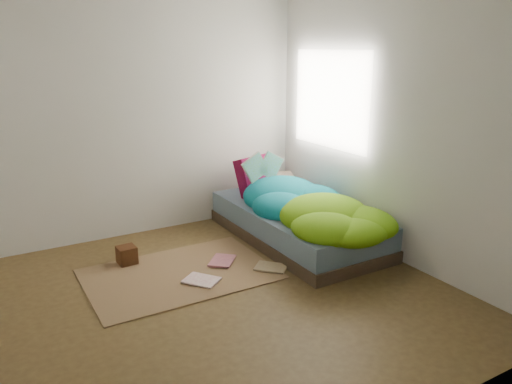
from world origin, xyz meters
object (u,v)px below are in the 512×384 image
(pillow_magenta, at_px, (254,176))
(floor_book_b, at_px, (211,260))
(floor_book_a, at_px, (195,286))
(bed, at_px, (297,224))
(open_book, at_px, (264,157))
(wooden_box, at_px, (127,255))

(pillow_magenta, xyz_separation_m, floor_book_b, (-0.89, -0.74, -0.53))
(pillow_magenta, relative_size, floor_book_a, 1.49)
(bed, xyz_separation_m, floor_book_a, (-1.35, -0.48, -0.15))
(floor_book_a, relative_size, floor_book_b, 1.03)
(open_book, height_order, wooden_box, open_book)
(pillow_magenta, bearing_deg, floor_book_b, -158.77)
(bed, distance_m, wooden_box, 1.73)
(open_book, bearing_deg, bed, -72.97)
(wooden_box, bearing_deg, pillow_magenta, 13.43)
(floor_book_a, distance_m, floor_book_b, 0.52)
(floor_book_a, bearing_deg, open_book, 0.80)
(open_book, bearing_deg, wooden_box, -173.90)
(bed, xyz_separation_m, floor_book_b, (-1.02, -0.08, -0.14))
(bed, bearing_deg, open_book, 106.95)
(floor_book_a, height_order, floor_book_b, floor_book_b)
(pillow_magenta, distance_m, wooden_box, 1.69)
(open_book, relative_size, floor_book_b, 1.46)
(pillow_magenta, relative_size, floor_book_b, 1.54)
(bed, relative_size, pillow_magenta, 4.69)
(open_book, distance_m, wooden_box, 1.73)
(pillow_magenta, bearing_deg, wooden_box, 175.02)
(open_book, bearing_deg, floor_book_b, -149.08)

